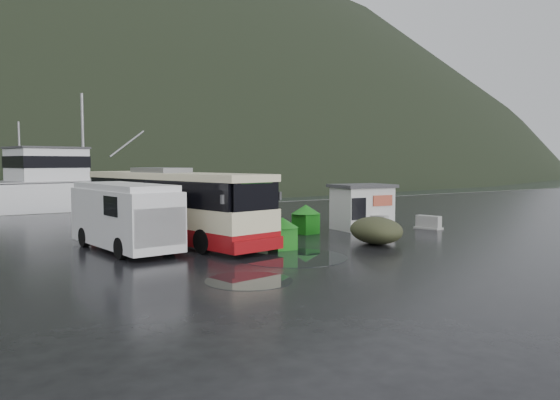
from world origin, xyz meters
TOP-DOWN VIEW (x-y plane):
  - ground at (0.00, 0.00)m, footprint 160.00×160.00m
  - quay_edge at (0.00, 20.00)m, footprint 160.00×0.60m
  - coach_bus at (-3.32, 2.15)m, footprint 5.10×12.62m
  - white_van at (-6.11, 0.70)m, footprint 2.89×6.96m
  - waste_bin_left at (-0.50, -2.93)m, footprint 1.08×1.08m
  - waste_bin_right at (3.40, 0.64)m, footprint 1.23×1.23m
  - dome_tent at (3.97, -3.95)m, footprint 3.15×3.69m
  - ticket_kiosk at (7.08, 0.38)m, footprint 3.47×2.80m
  - jersey_barrier_a at (6.98, -0.57)m, footprint 1.35×1.92m
  - jersey_barrier_b at (10.31, -1.55)m, footprint 1.02×1.59m
  - fishing_trawler at (2.63, 29.34)m, footprint 29.10×11.23m
  - puddles at (-0.89, -2.79)m, footprint 10.86×15.06m

SIDE VIEW (x-z plane):
  - ground at x=0.00m, z-range 0.00..0.00m
  - quay_edge at x=0.00m, z-range -0.75..0.75m
  - coach_bus at x=-3.32m, z-range -1.74..1.74m
  - white_van at x=-6.11m, z-range -1.42..1.42m
  - waste_bin_left at x=-0.50m, z-range -0.68..0.68m
  - waste_bin_right at x=3.40m, z-range -0.76..0.76m
  - dome_tent at x=3.97m, z-range -0.61..0.61m
  - ticket_kiosk at x=7.08m, z-range -1.25..1.25m
  - jersey_barrier_a at x=6.98m, z-range -0.44..0.44m
  - jersey_barrier_b at x=10.31m, z-range -0.37..0.37m
  - fishing_trawler at x=2.63m, z-range -5.69..5.69m
  - puddles at x=-0.89m, z-range 0.00..0.01m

